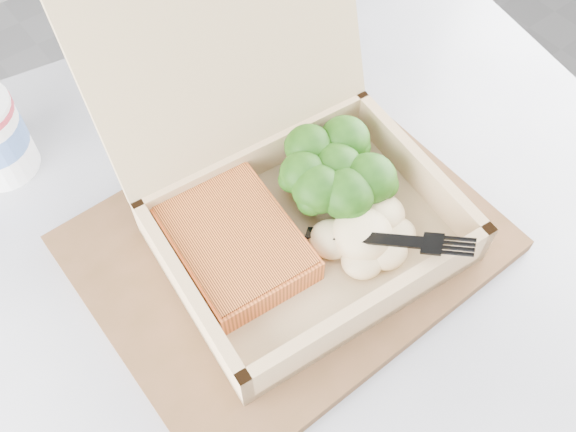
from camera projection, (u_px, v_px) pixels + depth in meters
cafe_table at (311, 350)px, 0.71m from camera, size 0.85×0.85×0.70m
serving_tray at (287, 243)px, 0.57m from camera, size 0.34×0.27×0.01m
takeout_container at (283, 175)px, 0.54m from camera, size 0.26×0.27×0.22m
salmon_fillet at (235, 243)px, 0.54m from camera, size 0.11×0.13×0.03m
broccoli_pile at (336, 172)px, 0.57m from camera, size 0.11×0.11×0.04m
mashed_potatoes at (362, 234)px, 0.54m from camera, size 0.09×0.07×0.03m
plastic_fork at (341, 232)px, 0.53m from camera, size 0.09×0.12×0.03m
receipt at (244, 99)px, 0.68m from camera, size 0.07×0.13×0.00m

